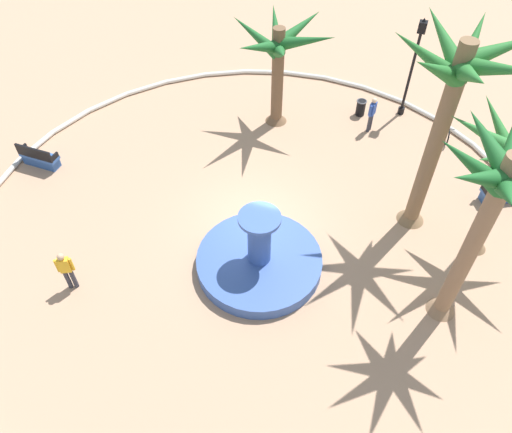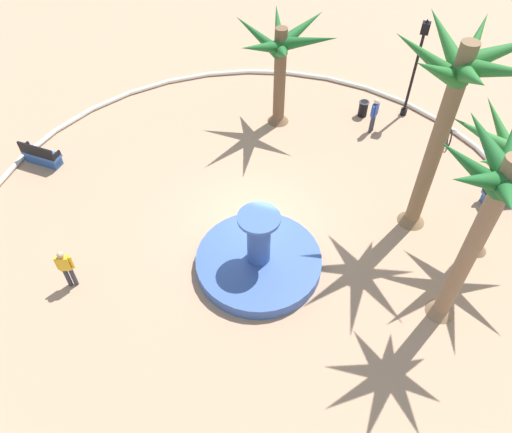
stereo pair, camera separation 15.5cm
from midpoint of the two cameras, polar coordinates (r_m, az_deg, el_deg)
ground_plane at (r=17.75m, az=0.13°, el=-0.86°), size 80.00×80.00×0.00m
plaza_curb at (r=17.67m, az=0.13°, el=-0.64°), size 20.39×20.39×0.20m
fountain at (r=16.28m, az=0.58°, el=-5.01°), size 4.12×4.12×2.41m
palm_tree_by_curb at (r=20.59m, az=3.15°, el=18.29°), size 4.43×4.26×4.56m
palm_tree_mid_plaza at (r=15.46m, az=22.02°, el=12.75°), size 4.16×4.26×7.15m
palm_tree_far_side at (r=13.04m, az=26.13°, el=1.76°), size 3.54×3.65×6.46m
bench_east at (r=20.47m, az=26.79°, el=2.22°), size 1.65×1.18×1.00m
bench_west at (r=21.62m, az=-23.20°, el=6.37°), size 1.61×0.53×1.00m
lamppost at (r=22.35m, az=18.18°, el=16.51°), size 0.32×0.32×4.42m
trash_bin at (r=22.96m, az=12.42°, el=12.08°), size 0.46×0.46×0.73m
bicycle_red_frame at (r=22.69m, az=21.51°, el=9.20°), size 0.44×1.71×0.94m
person_cyclist_helmet at (r=21.79m, az=13.63°, el=11.42°), size 0.27×0.52×1.62m
person_cyclist_photo at (r=16.43m, az=-20.76°, el=-5.46°), size 0.48×0.33×1.64m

